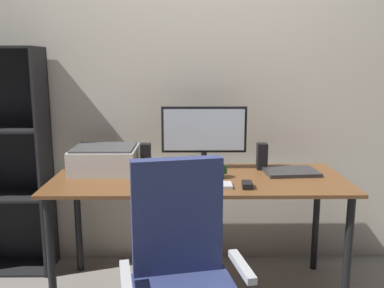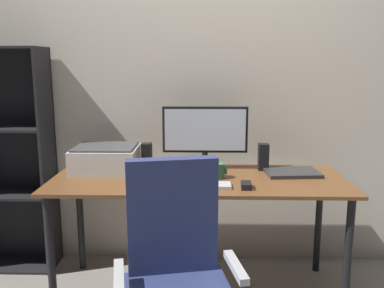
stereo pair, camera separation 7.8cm
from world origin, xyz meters
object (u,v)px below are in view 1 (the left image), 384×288
Objects in this scene: coffee_mug at (217,170)px; speaker_left at (146,157)px; desk at (199,190)px; speaker_right at (262,156)px; mouse at (247,185)px; laptop at (291,172)px; monitor at (204,133)px; keyboard at (206,185)px; printer at (105,159)px.

speaker_left is at bearing 155.78° from coffee_mug.
coffee_mug reaches higher than desk.
speaker_left and speaker_right have the same top height.
coffee_mug is at bearing -2.92° from desk.
speaker_left is at bearing 148.82° from mouse.
coffee_mug is at bearing -172.79° from laptop.
keyboard is at bearing -90.61° from monitor.
desk is 0.17m from coffee_mug.
desk is 0.62m from printer.
coffee_mug is at bearing -12.16° from printer.
desk is 0.59m from laptop.
printer reaches higher than mouse.
laptop is 1.88× the size of speaker_left.
coffee_mug is 0.25× the size of printer.
laptop is at bearing -11.73° from monitor.
printer is (-0.62, -0.06, -0.15)m from monitor.
speaker_left is 0.74m from speaker_right.
mouse is 0.43m from speaker_right.
laptop is 0.80× the size of printer.
monitor reaches higher than speaker_left.
mouse is 0.56× the size of speaker_right.
laptop is at bearing 9.04° from desk.
keyboard is 1.71× the size of speaker_right.
keyboard is at bearing -157.23° from laptop.
laptop is (0.46, 0.10, -0.03)m from coffee_mug.
desk is 18.19× the size of mouse.
keyboard is 0.20m from coffee_mug.
printer reaches higher than coffee_mug.
speaker_left is at bearing 11.21° from printer.
speaker_left reaches higher than coffee_mug.
speaker_right is (0.38, 0.38, 0.08)m from keyboard.
speaker_left is 1.00× the size of speaker_right.
laptop is at bearing 26.79° from keyboard.
desk is 0.48m from speaker_right.
desk is at bearing -100.94° from monitor.
coffee_mug is 0.36m from speaker_right.
speaker_left is 0.26m from printer.
keyboard is 0.54m from speaker_right.
monitor is 0.40m from speaker_right.
monitor is at bearing 79.06° from desk.
desk is 17.53× the size of coffee_mug.
laptop reaches higher than desk.
laptop is at bearing 11.87° from coffee_mug.
keyboard is at bearing -112.90° from coffee_mug.
desk is at bearing -175.61° from laptop.
printer is at bearing -168.79° from speaker_left.
monitor reaches higher than mouse.
mouse reaches higher than laptop.
printer is (-0.62, 0.33, 0.07)m from keyboard.
keyboard is 0.91× the size of laptop.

